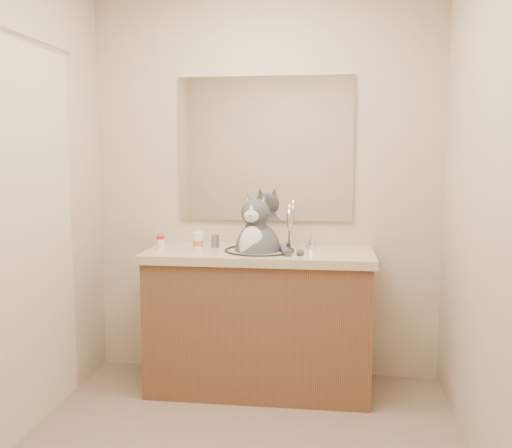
{
  "coord_description": "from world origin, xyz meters",
  "views": [
    {
      "loc": [
        0.41,
        -2.35,
        1.41
      ],
      "look_at": [
        0.02,
        0.65,
        1.04
      ],
      "focal_mm": 40.0,
      "sensor_mm": 36.0,
      "label": 1
    }
  ],
  "objects": [
    {
      "name": "grey_canister",
      "position": [
        -0.28,
        1.03,
        0.89
      ],
      "size": [
        0.06,
        0.06,
        0.08
      ],
      "rotation": [
        0.0,
        0.0,
        -0.34
      ],
      "color": "slate",
      "rests_on": "vanity"
    },
    {
      "name": "cat",
      "position": [
        -0.01,
        0.95,
        0.87
      ],
      "size": [
        0.38,
        0.38,
        0.55
      ],
      "rotation": [
        0.0,
        0.0,
        -0.21
      ],
      "color": "#434448",
      "rests_on": "vanity"
    },
    {
      "name": "pill_bottle_redcap",
      "position": [
        -0.59,
        0.91,
        0.89
      ],
      "size": [
        0.05,
        0.05,
        0.08
      ],
      "rotation": [
        0.0,
        0.0,
        -0.15
      ],
      "color": "white",
      "rests_on": "vanity"
    },
    {
      "name": "mirror",
      "position": [
        0.0,
        1.24,
        1.45
      ],
      "size": [
        1.1,
        0.02,
        0.9
      ],
      "primitive_type": "cube",
      "color": "white",
      "rests_on": "room"
    },
    {
      "name": "pill_bottle_orange",
      "position": [
        -0.36,
        0.91,
        0.9
      ],
      "size": [
        0.08,
        0.08,
        0.11
      ],
      "rotation": [
        0.0,
        0.0,
        0.31
      ],
      "color": "white",
      "rests_on": "vanity"
    },
    {
      "name": "shower_curtain",
      "position": [
        -1.05,
        0.1,
        1.03
      ],
      "size": [
        0.02,
        1.3,
        1.93
      ],
      "color": "beige",
      "rests_on": "ground"
    },
    {
      "name": "vanity",
      "position": [
        0.0,
        0.96,
        0.44
      ],
      "size": [
        1.34,
        0.59,
        1.12
      ],
      "color": "brown",
      "rests_on": "ground"
    },
    {
      "name": "room",
      "position": [
        0.0,
        0.0,
        1.2
      ],
      "size": [
        2.22,
        2.52,
        2.42
      ],
      "color": "#876E5D",
      "rests_on": "ground"
    }
  ]
}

